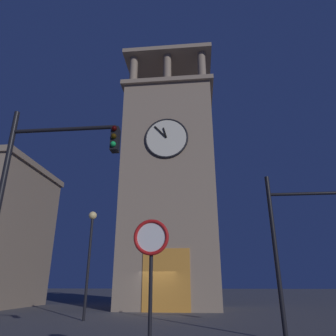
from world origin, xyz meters
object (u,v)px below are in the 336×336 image
(traffic_signal_near, at_px, (301,229))
(no_horn_sign, at_px, (151,250))
(traffic_signal_mid, at_px, (34,185))
(street_lamp, at_px, (90,243))
(clocktower, at_px, (170,186))

(traffic_signal_near, distance_m, no_horn_sign, 6.78)
(traffic_signal_mid, distance_m, no_horn_sign, 4.22)
(street_lamp, bearing_deg, clocktower, -114.33)
(clocktower, height_order, street_lamp, clocktower)
(traffic_signal_mid, bearing_deg, street_lamp, -81.55)
(traffic_signal_mid, bearing_deg, no_horn_sign, 161.96)
(traffic_signal_mid, height_order, no_horn_sign, traffic_signal_mid)
(no_horn_sign, bearing_deg, clocktower, -86.10)
(street_lamp, bearing_deg, traffic_signal_near, 152.42)
(clocktower, distance_m, traffic_signal_near, 15.47)
(traffic_signal_near, xyz_separation_m, traffic_signal_mid, (8.29, 3.57, 0.78))
(clocktower, relative_size, traffic_signal_mid, 3.44)
(clocktower, distance_m, traffic_signal_mid, 17.51)
(clocktower, xyz_separation_m, traffic_signal_near, (-5.93, 13.02, -5.88))
(street_lamp, xyz_separation_m, no_horn_sign, (-4.84, 9.72, -1.40))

